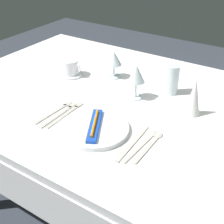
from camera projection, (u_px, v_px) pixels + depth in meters
The scene contains 16 objects.
ground_plane at pixel (129, 216), 1.73m from camera, with size 6.00×6.00×0.00m, color #383D47.
dining_table at pixel (134, 118), 1.38m from camera, with size 1.80×1.11×0.74m.
dinner_plate at pixel (95, 129), 1.15m from camera, with size 0.26×0.26×0.02m, color white.
toothbrush_package at pixel (95, 125), 1.14m from camera, with size 0.13×0.20×0.02m.
fork_outer at pixel (67, 114), 1.25m from camera, with size 0.02×0.22×0.00m.
fork_inner at pixel (60, 114), 1.25m from camera, with size 0.02×0.22×0.00m.
fork_salad at pixel (55, 111), 1.27m from camera, with size 0.03×0.21×0.00m.
dinner_knife at pixel (132, 143), 1.08m from camera, with size 0.03×0.24×0.00m.
spoon_soup at pixel (145, 142), 1.09m from camera, with size 0.03×0.22×0.01m.
spoon_dessert at pixel (152, 143), 1.09m from camera, with size 0.03×0.20×0.01m.
saucer_left at pixel (71, 74), 1.57m from camera, with size 0.13×0.13×0.01m, color white.
coffee_cup_left at pixel (70, 67), 1.54m from camera, with size 0.11×0.09×0.07m.
wine_glass_centre at pixel (136, 75), 1.31m from camera, with size 0.08×0.08×0.15m.
wine_glass_left at pixel (114, 59), 1.50m from camera, with size 0.08×0.08×0.14m.
drink_tumbler at pixel (172, 80), 1.37m from camera, with size 0.06×0.06×0.13m.
napkin_folded at pixel (194, 97), 1.21m from camera, with size 0.06×0.06×0.16m, color white.
Camera 1 is at (0.54, -1.02, 1.41)m, focal length 49.23 mm.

